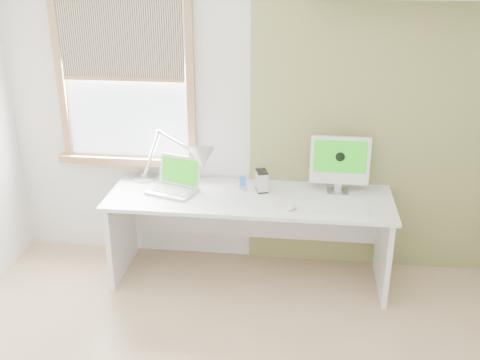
# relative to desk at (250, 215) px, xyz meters

# --- Properties ---
(room) EXTENTS (4.04, 3.54, 2.64)m
(room) POSITION_rel_desk_xyz_m (-0.03, -1.44, 0.77)
(room) COLOR tan
(room) RESTS_ON ground
(accent_wall) EXTENTS (2.00, 0.02, 2.60)m
(accent_wall) POSITION_rel_desk_xyz_m (0.97, 0.30, 0.77)
(accent_wall) COLOR olive
(accent_wall) RESTS_ON room
(window) EXTENTS (1.20, 0.14, 1.42)m
(window) POSITION_rel_desk_xyz_m (-1.03, 0.27, 1.01)
(window) COLOR #A37448
(window) RESTS_ON room
(desk) EXTENTS (2.20, 0.70, 0.73)m
(desk) POSITION_rel_desk_xyz_m (0.00, 0.00, 0.00)
(desk) COLOR white
(desk) RESTS_ON room
(desk_lamp) EXTENTS (0.75, 0.41, 0.44)m
(desk_lamp) POSITION_rel_desk_xyz_m (-0.48, 0.06, 0.43)
(desk_lamp) COLOR silver
(desk_lamp) RESTS_ON desk
(laptop) EXTENTS (0.44, 0.39, 0.26)m
(laptop) POSITION_rel_desk_xyz_m (-0.59, -0.01, 0.26)
(laptop) COLOR silver
(laptop) RESTS_ON desk
(phone_dock) EXTENTS (0.09, 0.09, 0.13)m
(phone_dock) POSITION_rel_desk_xyz_m (-0.06, 0.06, 0.23)
(phone_dock) COLOR silver
(phone_dock) RESTS_ON desk
(external_drive) EXTENTS (0.11, 0.15, 0.17)m
(external_drive) POSITION_rel_desk_xyz_m (0.08, 0.06, 0.28)
(external_drive) COLOR silver
(external_drive) RESTS_ON desk
(imac) EXTENTS (0.46, 0.15, 0.45)m
(imac) POSITION_rel_desk_xyz_m (0.68, 0.12, 0.45)
(imac) COLOR silver
(imac) RESTS_ON desk
(keyboard) EXTENTS (0.43, 0.13, 0.02)m
(keyboard) POSITION_rel_desk_xyz_m (0.67, -0.25, 0.20)
(keyboard) COLOR white
(keyboard) RESTS_ON desk
(mouse) EXTENTS (0.09, 0.11, 0.03)m
(mouse) POSITION_rel_desk_xyz_m (0.33, -0.26, 0.21)
(mouse) COLOR white
(mouse) RESTS_ON desk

